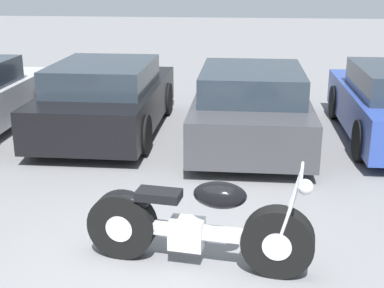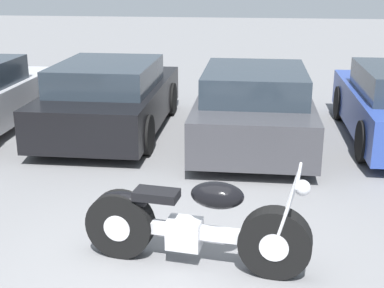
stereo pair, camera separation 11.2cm
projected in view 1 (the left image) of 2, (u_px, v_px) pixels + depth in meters
name	position (u px, v px, depth m)	size (l,w,h in m)	color
ground_plane	(166.00, 284.00, 5.05)	(60.00, 60.00, 0.00)	slate
motorcycle	(195.00, 225.00, 5.26)	(2.28, 0.74, 1.08)	black
parked_car_black	(107.00, 98.00, 9.63)	(1.94, 4.09, 1.30)	black
parked_car_dark_grey	(251.00, 106.00, 9.08)	(1.94, 4.09, 1.30)	#3D3D42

